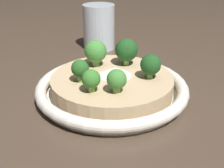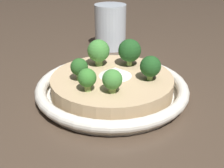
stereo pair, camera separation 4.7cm
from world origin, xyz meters
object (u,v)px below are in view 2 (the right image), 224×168
broccoli_front_right (150,67)px  broccoli_front_left (87,78)px  drinking_glass (110,27)px  broccoli_right (130,51)px  risotto_bowl (112,86)px  broccoli_back_right (99,51)px  broccoli_front (112,80)px  broccoli_left (79,68)px

broccoli_front_right → broccoli_front_left: 0.10m
broccoli_front_left → drinking_glass: drinking_glass is taller
broccoli_right → drinking_glass: bearing=67.1°
broccoli_front_right → broccoli_front_left: bearing=168.7°
risotto_bowl → broccoli_right: 0.07m
broccoli_back_right → broccoli_front_left: broccoli_back_right is taller
broccoli_front → broccoli_left: bearing=108.2°
broccoli_front_left → broccoli_back_right: bearing=50.1°
broccoli_back_right → drinking_glass: 0.20m
risotto_bowl → broccoli_left: 0.07m
broccoli_back_right → broccoli_front_left: bearing=-129.9°
broccoli_front → drinking_glass: bearing=58.1°
broccoli_back_right → drinking_glass: size_ratio=0.45×
broccoli_front_right → broccoli_front_left: (-0.10, 0.02, -0.00)m
risotto_bowl → broccoli_front_left: size_ratio=7.20×
broccoli_right → broccoli_back_right: bearing=146.5°
broccoli_left → broccoli_right: bearing=3.9°
broccoli_left → broccoli_front_right: size_ratio=0.91×
broccoli_left → drinking_glass: (0.18, 0.19, -0.00)m
broccoli_right → drinking_glass: (0.08, 0.19, -0.01)m
broccoli_front → broccoli_left: same height
broccoli_front_left → broccoli_right: bearing=23.0°
broccoli_front_left → drinking_glass: bearing=51.1°
risotto_bowl → broccoli_front: (-0.03, -0.05, 0.04)m
broccoli_left → drinking_glass: bearing=47.0°
broccoli_front_right → drinking_glass: size_ratio=0.38×
broccoli_right → broccoli_front_right: size_ratio=1.21×
broccoli_back_right → broccoli_front_left: size_ratio=1.34×
risotto_bowl → broccoli_front_right: size_ratio=6.31×
broccoli_right → broccoli_left: size_ratio=1.32×
broccoli_left → broccoli_front_right: broccoli_front_right is taller
broccoli_front_right → drinking_glass: drinking_glass is taller
broccoli_front → broccoli_right: bearing=40.8°
broccoli_front_left → broccoli_front_right: bearing=-11.3°
broccoli_left → broccoli_back_right: bearing=33.2°
broccoli_left → broccoli_front_left: 0.04m
risotto_bowl → broccoli_front_left: 0.07m
drinking_glass → broccoli_right: bearing=-112.9°
broccoli_front_right → drinking_glass: 0.27m
drinking_glass → broccoli_front: bearing=-121.9°
broccoli_front_left → broccoli_left: bearing=79.5°
broccoli_left → broccoli_back_right: broccoli_back_right is taller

